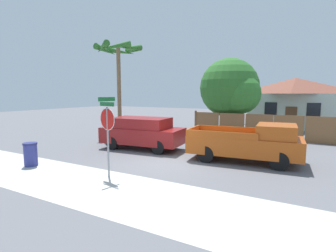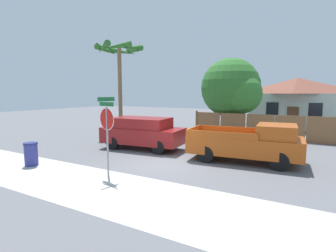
{
  "view_description": "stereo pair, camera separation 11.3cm",
  "coord_description": "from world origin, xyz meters",
  "px_view_note": "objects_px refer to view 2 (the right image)",
  "views": [
    {
      "loc": [
        5.71,
        -9.84,
        3.11
      ],
      "look_at": [
        -0.16,
        0.71,
        1.6
      ],
      "focal_mm": 28.0,
      "sensor_mm": 36.0,
      "label": 1
    },
    {
      "loc": [
        5.81,
        -9.78,
        3.11
      ],
      "look_at": [
        -0.16,
        0.71,
        1.6
      ],
      "focal_mm": 28.0,
      "sensor_mm": 36.0,
      "label": 2
    }
  ],
  "objects_px": {
    "house": "(296,101)",
    "palm_tree": "(119,57)",
    "orange_pickup": "(249,143)",
    "oak_tree": "(233,89)",
    "stop_sign": "(107,124)",
    "trash_bin": "(31,154)",
    "red_suv": "(142,132)"
  },
  "relations": [
    {
      "from": "red_suv",
      "to": "stop_sign",
      "type": "relative_size",
      "value": 1.58
    },
    {
      "from": "oak_tree",
      "to": "palm_tree",
      "type": "distance_m",
      "value": 8.81
    },
    {
      "from": "palm_tree",
      "to": "house",
      "type": "bearing_deg",
      "value": 50.3
    },
    {
      "from": "orange_pickup",
      "to": "red_suv",
      "type": "bearing_deg",
      "value": 174.85
    },
    {
      "from": "red_suv",
      "to": "orange_pickup",
      "type": "bearing_deg",
      "value": -5.15
    },
    {
      "from": "orange_pickup",
      "to": "stop_sign",
      "type": "distance_m",
      "value": 6.36
    },
    {
      "from": "palm_tree",
      "to": "orange_pickup",
      "type": "distance_m",
      "value": 11.21
    },
    {
      "from": "oak_tree",
      "to": "palm_tree",
      "type": "xyz_separation_m",
      "value": [
        -6.63,
        -5.35,
        2.24
      ]
    },
    {
      "from": "house",
      "to": "palm_tree",
      "type": "xyz_separation_m",
      "value": [
        -10.62,
        -12.79,
        3.31
      ]
    },
    {
      "from": "palm_tree",
      "to": "trash_bin",
      "type": "height_order",
      "value": "palm_tree"
    },
    {
      "from": "trash_bin",
      "to": "red_suv",
      "type": "bearing_deg",
      "value": 67.34
    },
    {
      "from": "stop_sign",
      "to": "trash_bin",
      "type": "bearing_deg",
      "value": -161.93
    },
    {
      "from": "oak_tree",
      "to": "stop_sign",
      "type": "distance_m",
      "value": 13.02
    },
    {
      "from": "oak_tree",
      "to": "orange_pickup",
      "type": "distance_m",
      "value": 9.09
    },
    {
      "from": "orange_pickup",
      "to": "stop_sign",
      "type": "height_order",
      "value": "stop_sign"
    },
    {
      "from": "oak_tree",
      "to": "trash_bin",
      "type": "relative_size",
      "value": 5.75
    },
    {
      "from": "house",
      "to": "orange_pickup",
      "type": "xyz_separation_m",
      "value": [
        -0.88,
        -15.59,
        -1.48
      ]
    },
    {
      "from": "red_suv",
      "to": "stop_sign",
      "type": "xyz_separation_m",
      "value": [
        1.77,
        -4.74,
        1.03
      ]
    },
    {
      "from": "house",
      "to": "trash_bin",
      "type": "relative_size",
      "value": 7.73
    },
    {
      "from": "house",
      "to": "trash_bin",
      "type": "height_order",
      "value": "house"
    },
    {
      "from": "house",
      "to": "palm_tree",
      "type": "bearing_deg",
      "value": -129.7
    },
    {
      "from": "oak_tree",
      "to": "palm_tree",
      "type": "bearing_deg",
      "value": -141.11
    },
    {
      "from": "red_suv",
      "to": "trash_bin",
      "type": "height_order",
      "value": "red_suv"
    },
    {
      "from": "orange_pickup",
      "to": "oak_tree",
      "type": "bearing_deg",
      "value": 105.51
    },
    {
      "from": "oak_tree",
      "to": "stop_sign",
      "type": "bearing_deg",
      "value": -94.25
    },
    {
      "from": "house",
      "to": "orange_pickup",
      "type": "relative_size",
      "value": 1.53
    },
    {
      "from": "house",
      "to": "trash_bin",
      "type": "xyz_separation_m",
      "value": [
        -8.89,
        -20.84,
        -1.84
      ]
    },
    {
      "from": "palm_tree",
      "to": "trash_bin",
      "type": "relative_size",
      "value": 6.49
    },
    {
      "from": "palm_tree",
      "to": "oak_tree",
      "type": "bearing_deg",
      "value": 38.89
    },
    {
      "from": "house",
      "to": "stop_sign",
      "type": "bearing_deg",
      "value": -103.66
    },
    {
      "from": "oak_tree",
      "to": "trash_bin",
      "type": "xyz_separation_m",
      "value": [
        -4.91,
        -13.4,
        -2.91
      ]
    },
    {
      "from": "orange_pickup",
      "to": "trash_bin",
      "type": "bearing_deg",
      "value": -152.14
    }
  ]
}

